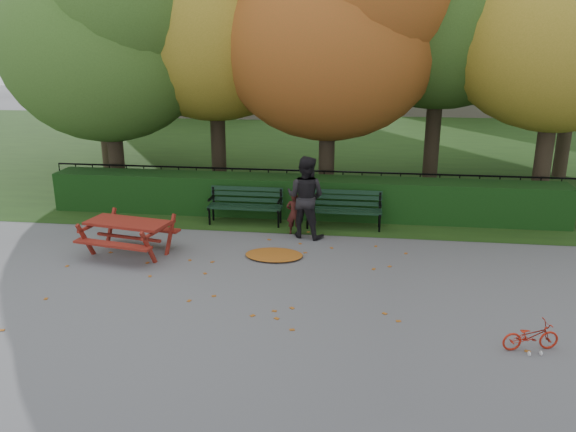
# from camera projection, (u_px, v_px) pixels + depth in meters

# --- Properties ---
(ground) EXTENTS (90.00, 90.00, 0.00)m
(ground) POSITION_uv_depth(u_px,v_px,m) (275.00, 288.00, 10.21)
(ground) COLOR slate
(ground) RESTS_ON ground
(grass_strip) EXTENTS (90.00, 90.00, 0.00)m
(grass_strip) POSITION_uv_depth(u_px,v_px,m) (326.00, 149.00, 23.46)
(grass_strip) COLOR #1B3411
(grass_strip) RESTS_ON ground
(building_right) EXTENTS (9.00, 6.00, 12.00)m
(building_right) POSITION_uv_depth(u_px,v_px,m) (476.00, 12.00, 33.91)
(building_right) COLOR #AA9A89
(building_right) RESTS_ON ground
(hedge) EXTENTS (13.00, 0.90, 1.00)m
(hedge) POSITION_uv_depth(u_px,v_px,m) (302.00, 197.00, 14.32)
(hedge) COLOR black
(hedge) RESTS_ON ground
(iron_fence) EXTENTS (14.00, 0.04, 1.02)m
(iron_fence) POSITION_uv_depth(u_px,v_px,m) (305.00, 188.00, 15.07)
(iron_fence) COLOR black
(iron_fence) RESTS_ON ground
(tree_a) EXTENTS (5.88, 5.60, 7.48)m
(tree_a) POSITION_uv_depth(u_px,v_px,m) (112.00, 32.00, 14.80)
(tree_a) COLOR black
(tree_a) RESTS_ON ground
(tree_c) EXTENTS (6.30, 6.00, 8.00)m
(tree_c) POSITION_uv_depth(u_px,v_px,m) (342.00, 20.00, 14.31)
(tree_c) COLOR black
(tree_c) RESTS_ON ground
(bench_left) EXTENTS (1.80, 0.57, 0.88)m
(bench_left) POSITION_uv_depth(u_px,v_px,m) (246.00, 203.00, 13.72)
(bench_left) COLOR black
(bench_left) RESTS_ON ground
(bench_right) EXTENTS (1.80, 0.57, 0.88)m
(bench_right) POSITION_uv_depth(u_px,v_px,m) (344.00, 206.00, 13.42)
(bench_right) COLOR black
(bench_right) RESTS_ON ground
(picnic_table) EXTENTS (1.93, 1.66, 0.83)m
(picnic_table) POSITION_uv_depth(u_px,v_px,m) (128.00, 229.00, 11.65)
(picnic_table) COLOR maroon
(picnic_table) RESTS_ON ground
(leaf_pile) EXTENTS (1.40, 1.15, 0.08)m
(leaf_pile) POSITION_uv_depth(u_px,v_px,m) (274.00, 255.00, 11.68)
(leaf_pile) COLOR brown
(leaf_pile) RESTS_ON ground
(leaf_scatter) EXTENTS (9.00, 5.70, 0.01)m
(leaf_scatter) POSITION_uv_depth(u_px,v_px,m) (277.00, 281.00, 10.49)
(leaf_scatter) COLOR brown
(leaf_scatter) RESTS_ON ground
(child) EXTENTS (0.37, 0.24, 1.00)m
(child) POSITION_uv_depth(u_px,v_px,m) (294.00, 213.00, 12.93)
(child) COLOR #3E1713
(child) RESTS_ON ground
(adult) EXTENTS (1.08, 0.95, 1.88)m
(adult) POSITION_uv_depth(u_px,v_px,m) (306.00, 197.00, 12.65)
(adult) COLOR black
(adult) RESTS_ON ground
(bicycle) EXTENTS (0.88, 0.47, 0.44)m
(bicycle) POSITION_uv_depth(u_px,v_px,m) (531.00, 336.00, 8.11)
(bicycle) COLOR #AB1F0F
(bicycle) RESTS_ON ground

